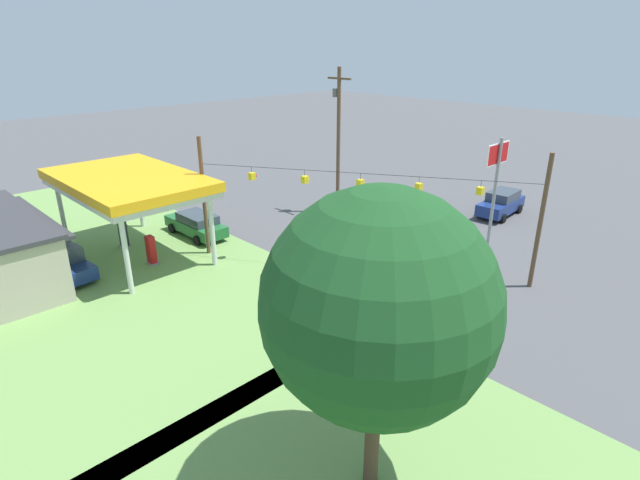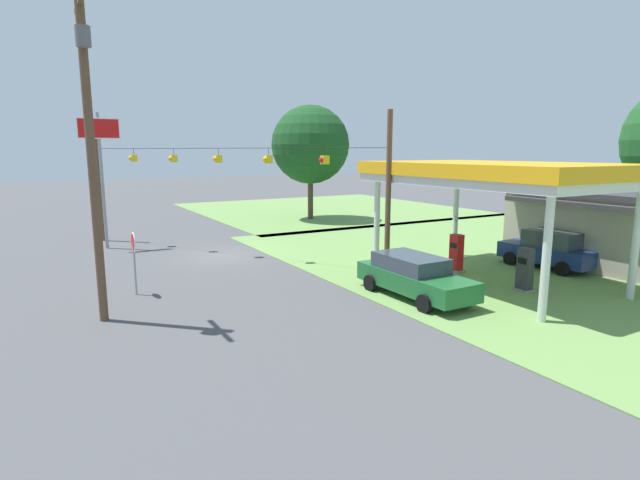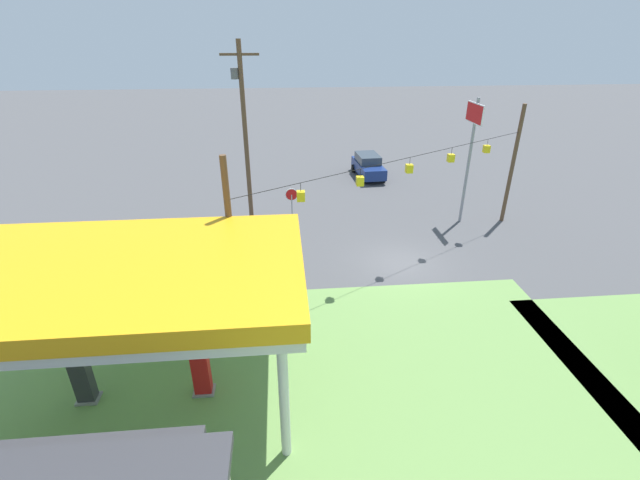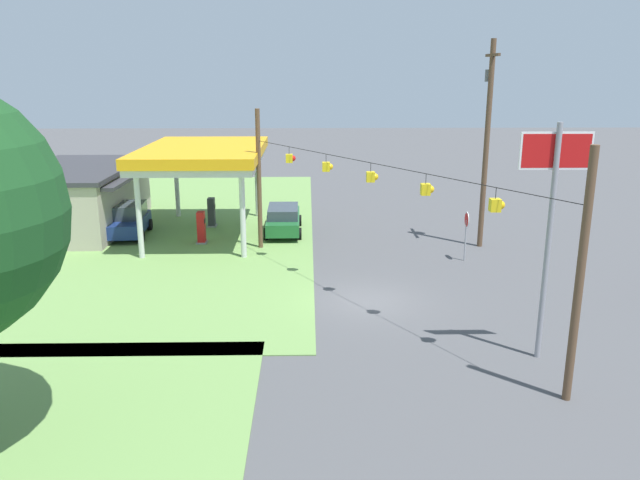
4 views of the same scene
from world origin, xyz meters
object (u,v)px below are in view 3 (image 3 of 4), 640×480
at_px(car_at_pumps_front, 164,302).
at_px(stop_sign_overhead, 472,136).
at_px(stop_sign_roadside, 292,199).
at_px(car_on_crossroad, 368,165).
at_px(fuel_pump_far, 83,381).
at_px(utility_pole_main, 244,126).
at_px(fuel_pump_near, 202,373).
at_px(gas_station_canopy, 120,279).

bearing_deg(car_at_pumps_front, stop_sign_overhead, -151.83).
height_order(car_at_pumps_front, stop_sign_roadside, stop_sign_roadside).
distance_m(car_on_crossroad, stop_sign_overhead, 11.67).
relative_size(fuel_pump_far, car_at_pumps_front, 0.34).
height_order(stop_sign_overhead, utility_pole_main, utility_pole_main).
xyz_separation_m(car_at_pumps_front, stop_sign_overhead, (-16.47, -9.04, 4.64)).
bearing_deg(car_on_crossroad, stop_sign_overhead, 18.74).
height_order(fuel_pump_near, stop_sign_roadside, stop_sign_roadside).
height_order(car_at_pumps_front, stop_sign_overhead, stop_sign_overhead).
height_order(fuel_pump_far, utility_pole_main, utility_pole_main).
distance_m(fuel_pump_far, stop_sign_roadside, 15.49).
bearing_deg(fuel_pump_far, fuel_pump_near, 180.00).
distance_m(gas_station_canopy, utility_pole_main, 15.43).
bearing_deg(stop_sign_roadside, car_at_pumps_front, -121.50).
height_order(fuel_pump_near, fuel_pump_far, same).
distance_m(car_on_crossroad, stop_sign_roadside, 11.85).
xyz_separation_m(fuel_pump_near, car_at_pumps_front, (2.21, -4.40, 0.01)).
distance_m(stop_sign_overhead, utility_pole_main, 13.59).
relative_size(gas_station_canopy, car_at_pumps_front, 2.06).
xyz_separation_m(fuel_pump_far, stop_sign_roadside, (-7.24, -13.66, 0.96)).
xyz_separation_m(car_at_pumps_front, car_on_crossroad, (-12.39, -18.99, 0.10)).
bearing_deg(fuel_pump_near, gas_station_canopy, 0.04).
bearing_deg(fuel_pump_far, stop_sign_overhead, -143.31).
xyz_separation_m(gas_station_canopy, car_at_pumps_front, (0.32, -4.40, -3.75)).
bearing_deg(gas_station_canopy, stop_sign_overhead, -140.22).
bearing_deg(car_on_crossroad, stop_sign_roadside, -38.19).
height_order(gas_station_canopy, utility_pole_main, utility_pole_main).
relative_size(gas_station_canopy, fuel_pump_near, 5.99).
xyz_separation_m(gas_station_canopy, car_on_crossroad, (-12.07, -23.39, -3.65)).
distance_m(stop_sign_roadside, utility_pole_main, 5.17).
bearing_deg(fuel_pump_far, gas_station_canopy, 179.96).
relative_size(stop_sign_roadside, stop_sign_overhead, 0.32).
bearing_deg(stop_sign_roadside, car_on_crossroad, 55.38).
relative_size(fuel_pump_far, stop_sign_overhead, 0.23).
bearing_deg(fuel_pump_far, utility_pole_main, -106.78).
relative_size(gas_station_canopy, stop_sign_overhead, 1.39).
distance_m(gas_station_canopy, car_on_crossroad, 26.57).
xyz_separation_m(car_on_crossroad, utility_pole_main, (9.40, 8.25, 5.03)).
height_order(car_at_pumps_front, utility_pole_main, utility_pole_main).
distance_m(fuel_pump_near, utility_pole_main, 16.00).
relative_size(fuel_pump_far, stop_sign_roadside, 0.71).
relative_size(car_at_pumps_front, car_on_crossroad, 1.05).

